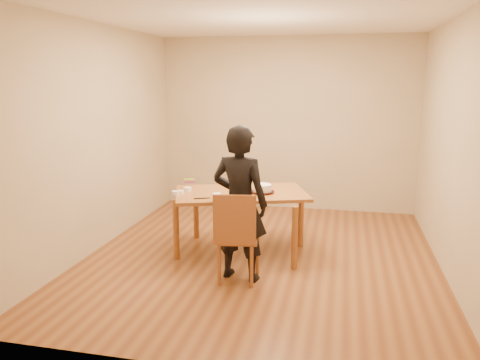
% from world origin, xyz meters
% --- Properties ---
extents(room_shell, '(4.00, 4.50, 2.70)m').
position_xyz_m(room_shell, '(0.00, 0.34, 1.35)').
color(room_shell, brown).
rests_on(room_shell, ground).
extents(dining_table, '(1.72, 1.34, 0.04)m').
position_xyz_m(dining_table, '(-0.26, 0.09, 0.73)').
color(dining_table, brown).
rests_on(dining_table, floor).
extents(dining_chair, '(0.44, 0.44, 0.04)m').
position_xyz_m(dining_chair, '(-0.11, -0.68, 0.45)').
color(dining_chair, brown).
rests_on(dining_chair, floor).
extents(cake_plate, '(0.28, 0.28, 0.02)m').
position_xyz_m(cake_plate, '(-0.01, 0.10, 0.76)').
color(cake_plate, '#B4190C').
rests_on(cake_plate, dining_table).
extents(cake, '(0.21, 0.21, 0.07)m').
position_xyz_m(cake, '(-0.01, 0.10, 0.80)').
color(cake, white).
rests_on(cake, cake_plate).
extents(frosting_dome, '(0.21, 0.21, 0.03)m').
position_xyz_m(frosting_dome, '(-0.01, 0.10, 0.85)').
color(frosting_dome, white).
rests_on(frosting_dome, cake).
extents(frosting_tub, '(0.09, 0.09, 0.08)m').
position_xyz_m(frosting_tub, '(-0.42, -0.38, 0.79)').
color(frosting_tub, white).
rests_on(frosting_tub, dining_table).
extents(frosting_lid, '(0.10, 0.10, 0.01)m').
position_xyz_m(frosting_lid, '(-0.46, -0.24, 0.75)').
color(frosting_lid, '#1A2FAC').
rests_on(frosting_lid, dining_table).
extents(frosting_dollop, '(0.04, 0.04, 0.02)m').
position_xyz_m(frosting_dollop, '(-0.46, -0.24, 0.77)').
color(frosting_dollop, white).
rests_on(frosting_dollop, frosting_lid).
extents(ramekin_green, '(0.09, 0.09, 0.04)m').
position_xyz_m(ramekin_green, '(-0.96, -0.21, 0.77)').
color(ramekin_green, white).
rests_on(ramekin_green, dining_table).
extents(ramekin_yellow, '(0.09, 0.09, 0.04)m').
position_xyz_m(ramekin_yellow, '(-0.89, -0.00, 0.77)').
color(ramekin_yellow, white).
rests_on(ramekin_yellow, dining_table).
extents(ramekin_multi, '(0.08, 0.08, 0.04)m').
position_xyz_m(ramekin_multi, '(-0.92, -0.15, 0.77)').
color(ramekin_multi, white).
rests_on(ramekin_multi, dining_table).
extents(candy_box_pink, '(0.16, 0.12, 0.02)m').
position_xyz_m(candy_box_pink, '(-1.02, 0.45, 0.76)').
color(candy_box_pink, '#C22D66').
rests_on(candy_box_pink, dining_table).
extents(candy_box_green, '(0.14, 0.09, 0.02)m').
position_xyz_m(candy_box_green, '(-1.03, 0.46, 0.78)').
color(candy_box_green, '#26951B').
rests_on(candy_box_green, candy_box_pink).
extents(spatula, '(0.17, 0.08, 0.01)m').
position_xyz_m(spatula, '(-0.61, -0.32, 0.75)').
color(spatula, black).
rests_on(spatula, dining_table).
extents(person, '(0.64, 0.48, 1.61)m').
position_xyz_m(person, '(-0.11, -0.64, 0.80)').
color(person, black).
rests_on(person, floor).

